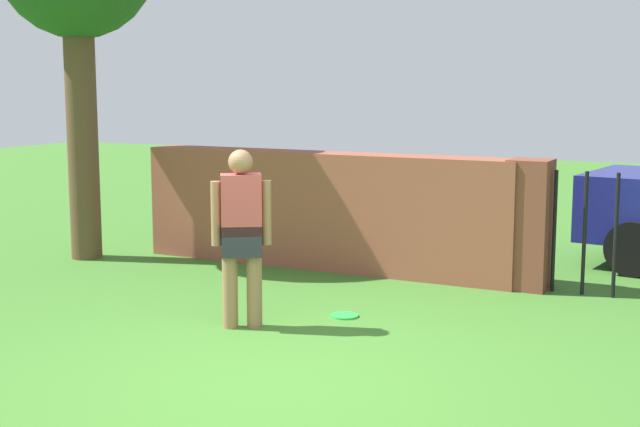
# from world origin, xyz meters

# --- Properties ---
(ground_plane) EXTENTS (40.00, 40.00, 0.00)m
(ground_plane) POSITION_xyz_m (0.00, 0.00, 0.00)
(ground_plane) COLOR #3D7528
(brick_wall) EXTENTS (4.72, 0.50, 1.39)m
(brick_wall) POSITION_xyz_m (-1.50, 3.84, 0.69)
(brick_wall) COLOR brown
(brick_wall) RESTS_ON ground
(person) EXTENTS (0.47, 0.38, 1.62)m
(person) POSITION_xyz_m (-0.97, 1.15, 0.90)
(person) COLOR #9E704C
(person) RESTS_ON ground
(fence_gate) EXTENTS (2.54, 0.44, 1.40)m
(fence_gate) POSITION_xyz_m (2.01, 3.84, 0.70)
(fence_gate) COLOR brown
(fence_gate) RESTS_ON ground
(frisbee_green) EXTENTS (0.27, 0.27, 0.02)m
(frisbee_green) POSITION_xyz_m (-0.30, 1.89, 0.01)
(frisbee_green) COLOR green
(frisbee_green) RESTS_ON ground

